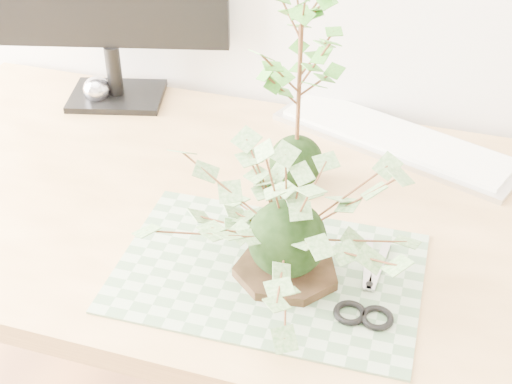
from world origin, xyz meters
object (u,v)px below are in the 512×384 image
at_px(ivy_kokedama, 288,209).
at_px(desk, 309,259).
at_px(maple_kokedama, 301,39).
at_px(keyboard, 395,139).

bearing_deg(ivy_kokedama, desk, 88.88).
bearing_deg(maple_kokedama, keyboard, 51.98).
distance_m(desk, keyboard, 0.30).
height_order(desk, maple_kokedama, maple_kokedama).
relative_size(desk, keyboard, 3.29).
bearing_deg(desk, ivy_kokedama, -91.12).
relative_size(desk, ivy_kokedama, 4.78).
distance_m(desk, ivy_kokedama, 0.26).
distance_m(desk, maple_kokedama, 0.37).
distance_m(maple_kokedama, keyboard, 0.35).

